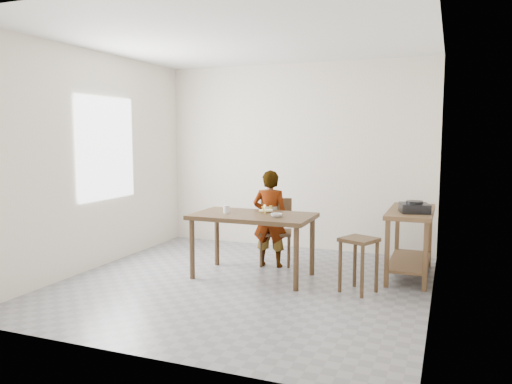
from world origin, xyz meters
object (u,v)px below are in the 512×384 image
at_px(child, 270,219).
at_px(dining_chair, 275,232).
at_px(dining_table, 253,246).
at_px(prep_counter, 410,243).
at_px(stool, 358,265).

height_order(child, dining_chair, child).
relative_size(dining_table, prep_counter, 1.17).
xyz_separation_m(dining_table, dining_chair, (0.06, 0.64, 0.05)).
height_order(dining_table, dining_chair, dining_chair).
xyz_separation_m(dining_table, stool, (1.26, -0.13, -0.08)).
bearing_deg(child, stool, 146.28).
distance_m(dining_table, child, 0.58).
bearing_deg(dining_chair, dining_table, -111.48).
height_order(prep_counter, dining_chair, dining_chair).
relative_size(child, dining_chair, 1.46).
relative_size(prep_counter, child, 0.97).
bearing_deg(prep_counter, child, -174.06).
bearing_deg(dining_chair, prep_counter, -14.40).
bearing_deg(child, prep_counter, -179.85).
distance_m(dining_table, dining_chair, 0.65).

